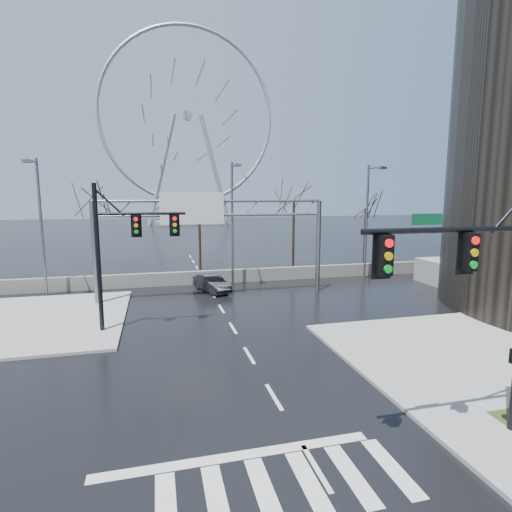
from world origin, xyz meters
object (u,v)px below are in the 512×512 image
object	(u,v)px
signal_mast_near	(489,283)
car	(212,283)
signal_mast_far	(120,244)
ferris_wheel	(188,123)
sign_gantry	(209,227)

from	to	relation	value
signal_mast_near	car	size ratio (longest dim) A/B	1.99
signal_mast_far	car	bearing A→B (deg)	53.60
signal_mast_near	ferris_wheel	size ratio (longest dim) A/B	0.16
signal_mast_far	sign_gantry	world-z (taller)	signal_mast_far
signal_mast_near	car	bearing A→B (deg)	103.58
ferris_wheel	sign_gantry	bearing A→B (deg)	-93.84
signal_mast_far	ferris_wheel	bearing A→B (deg)	82.80
car	signal_mast_far	bearing A→B (deg)	-146.14
sign_gantry	car	xyz separation A→B (m)	(0.43, 2.04, -4.52)
car	sign_gantry	bearing A→B (deg)	-121.76
signal_mast_far	ferris_wheel	distance (m)	89.30
sign_gantry	signal_mast_near	bearing A→B (deg)	-73.81
sign_gantry	car	bearing A→B (deg)	77.98
signal_mast_near	ferris_wheel	bearing A→B (deg)	90.08
signal_mast_far	sign_gantry	size ratio (longest dim) A/B	0.49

